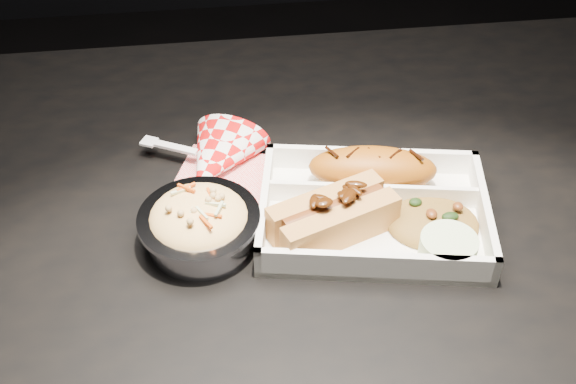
# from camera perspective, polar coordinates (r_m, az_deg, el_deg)

# --- Properties ---
(dining_table) EXTENTS (1.20, 0.80, 0.75)m
(dining_table) POSITION_cam_1_polar(r_m,az_deg,el_deg) (0.90, 2.58, -5.41)
(dining_table) COLOR black
(dining_table) RESTS_ON ground
(food_tray) EXTENTS (0.28, 0.22, 0.04)m
(food_tray) POSITION_cam_1_polar(r_m,az_deg,el_deg) (0.81, 6.71, -1.80)
(food_tray) COLOR white
(food_tray) RESTS_ON dining_table
(fried_pastry) EXTENTS (0.16, 0.09, 0.05)m
(fried_pastry) POSITION_cam_1_polar(r_m,az_deg,el_deg) (0.84, 6.70, 1.86)
(fried_pastry) COLOR #A05310
(fried_pastry) RESTS_ON food_tray
(hotdog) EXTENTS (0.15, 0.10, 0.06)m
(hotdog) POSITION_cam_1_polar(r_m,az_deg,el_deg) (0.78, 3.58, -1.80)
(hotdog) COLOR #C38542
(hotdog) RESTS_ON food_tray
(fried_rice_mound) EXTENTS (0.12, 0.10, 0.03)m
(fried_rice_mound) POSITION_cam_1_polar(r_m,az_deg,el_deg) (0.80, 11.44, -1.84)
(fried_rice_mound) COLOR olive
(fried_rice_mound) RESTS_ON food_tray
(cupcake_liner) EXTENTS (0.06, 0.06, 0.03)m
(cupcake_liner) POSITION_cam_1_polar(r_m,az_deg,el_deg) (0.77, 12.51, -4.45)
(cupcake_liner) COLOR beige
(cupcake_liner) RESTS_ON food_tray
(foil_coleslaw_cup) EXTENTS (0.13, 0.13, 0.07)m
(foil_coleslaw_cup) POSITION_cam_1_polar(r_m,az_deg,el_deg) (0.78, -7.02, -2.44)
(foil_coleslaw_cup) COLOR silver
(foil_coleslaw_cup) RESTS_ON dining_table
(napkin_fork) EXTENTS (0.17, 0.14, 0.10)m
(napkin_fork) POSITION_cam_1_polar(r_m,az_deg,el_deg) (0.88, -5.72, 2.57)
(napkin_fork) COLOR red
(napkin_fork) RESTS_ON dining_table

